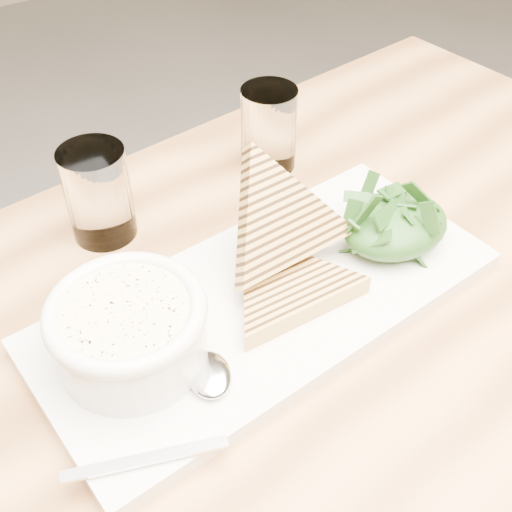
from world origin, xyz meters
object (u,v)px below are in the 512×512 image
platter (268,301)px  soup_bowl (131,337)px  glass_far (269,129)px  table_top (321,370)px  glass_near (98,194)px

platter → soup_bowl: (-0.13, 0.00, 0.03)m
platter → glass_far: glass_far is taller
table_top → platter: (-0.01, 0.07, 0.03)m
soup_bowl → glass_near: glass_near is taller
table_top → platter: platter is taller
table_top → glass_far: (0.12, 0.27, 0.07)m
table_top → glass_near: glass_near is taller
table_top → glass_far: bearing=65.5°
soup_bowl → glass_far: bearing=35.8°
glass_far → glass_near: bearing=-177.5°
soup_bowl → glass_near: size_ratio=1.21×
table_top → glass_far: size_ratio=11.37×
glass_near → glass_far: 0.21m
platter → soup_bowl: soup_bowl is taller
table_top → soup_bowl: bearing=151.4°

